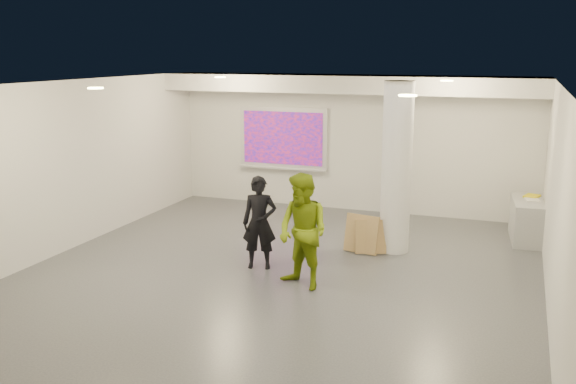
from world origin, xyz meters
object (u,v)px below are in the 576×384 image
at_px(credenza, 527,220).
at_px(column, 397,168).
at_px(projection_screen, 283,139).
at_px(woman, 259,223).
at_px(man, 303,232).

bearing_deg(credenza, column, -151.22).
xyz_separation_m(projection_screen, woman, (1.20, -4.32, -0.76)).
relative_size(projection_screen, man, 1.21).
relative_size(column, projection_screen, 1.43).
height_order(projection_screen, man, projection_screen).
bearing_deg(woman, projection_screen, 89.51).
distance_m(credenza, woman, 5.20).
xyz_separation_m(projection_screen, credenza, (5.32, -1.16, -1.14)).
bearing_deg(man, woman, 171.76).
distance_m(projection_screen, man, 5.42).
height_order(credenza, man, man).
relative_size(column, woman, 1.96).
bearing_deg(projection_screen, man, -66.37).
bearing_deg(projection_screen, woman, -74.43).
bearing_deg(man, credenza, 74.46).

